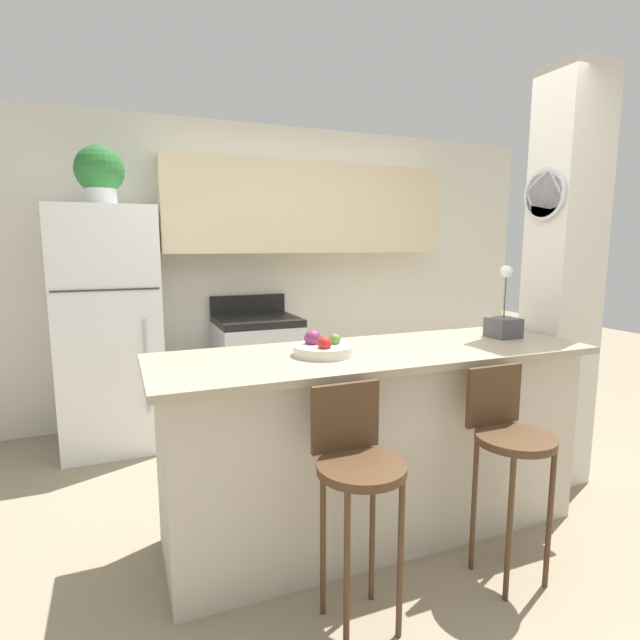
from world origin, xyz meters
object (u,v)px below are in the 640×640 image
object	(u,v)px
bar_stool_left	(357,470)
trash_bin	(197,420)
bar_stool_right	(509,442)
potted_plant_on_fridge	(100,173)
stove_range	(258,369)
fruit_bowl	(323,348)
orchid_vase	(504,322)
refrigerator	(110,329)

from	to	relation	value
bar_stool_left	trash_bin	xyz separation A→B (m)	(-0.32, 2.08, -0.45)
bar_stool_right	potted_plant_on_fridge	size ratio (longest dim) A/B	2.27
stove_range	fruit_bowl	world-z (taller)	fruit_bowl
orchid_vase	trash_bin	bearing A→B (deg)	136.21
potted_plant_on_fridge	fruit_bowl	xyz separation A→B (m)	(0.98, -1.78, -1.00)
refrigerator	trash_bin	distance (m)	0.94
potted_plant_on_fridge	fruit_bowl	distance (m)	2.27
orchid_vase	fruit_bowl	bearing A→B (deg)	-178.11
stove_range	bar_stool_left	bearing A→B (deg)	-95.86
stove_range	bar_stool_right	bearing A→B (deg)	-77.87
trash_bin	fruit_bowl	bearing A→B (deg)	-75.19
bar_stool_left	bar_stool_right	world-z (taller)	same
trash_bin	stove_range	bearing A→B (deg)	28.88
bar_stool_left	fruit_bowl	size ratio (longest dim) A/B	3.25
refrigerator	bar_stool_right	bearing A→B (deg)	-54.66
fruit_bowl	trash_bin	xyz separation A→B (m)	(-0.40, 1.53, -0.83)
orchid_vase	fruit_bowl	world-z (taller)	orchid_vase
refrigerator	trash_bin	world-z (taller)	refrigerator
potted_plant_on_fridge	stove_range	bearing A→B (deg)	2.88
fruit_bowl	trash_bin	distance (m)	1.79
stove_range	bar_stool_left	world-z (taller)	stove_range
bar_stool_left	bar_stool_right	size ratio (longest dim) A/B	1.00
orchid_vase	fruit_bowl	distance (m)	1.15
bar_stool_left	trash_bin	size ratio (longest dim) A/B	2.55
bar_stool_right	refrigerator	bearing A→B (deg)	125.34
stove_range	bar_stool_left	xyz separation A→B (m)	(-0.25, -2.39, 0.18)
bar_stool_left	bar_stool_right	distance (m)	0.76
bar_stool_left	trash_bin	bearing A→B (deg)	98.71
fruit_bowl	potted_plant_on_fridge	bearing A→B (deg)	118.84
bar_stool_right	orchid_vase	distance (m)	0.87
fruit_bowl	stove_range	bearing A→B (deg)	85.03
refrigerator	bar_stool_right	xyz separation A→B (m)	(1.66, -2.34, -0.25)
bar_stool_left	refrigerator	bearing A→B (deg)	111.00
fruit_bowl	refrigerator	bearing A→B (deg)	118.84
bar_stool_right	potted_plant_on_fridge	bearing A→B (deg)	125.34
refrigerator	stove_range	distance (m)	1.22
bar_stool_right	potted_plant_on_fridge	xyz separation A→B (m)	(-1.66, 2.34, 1.37)
bar_stool_right	stove_range	bearing A→B (deg)	102.13
bar_stool_left	fruit_bowl	bearing A→B (deg)	81.20
bar_stool_left	trash_bin	distance (m)	2.15
bar_stool_left	trash_bin	world-z (taller)	bar_stool_left
stove_range	potted_plant_on_fridge	world-z (taller)	potted_plant_on_fridge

